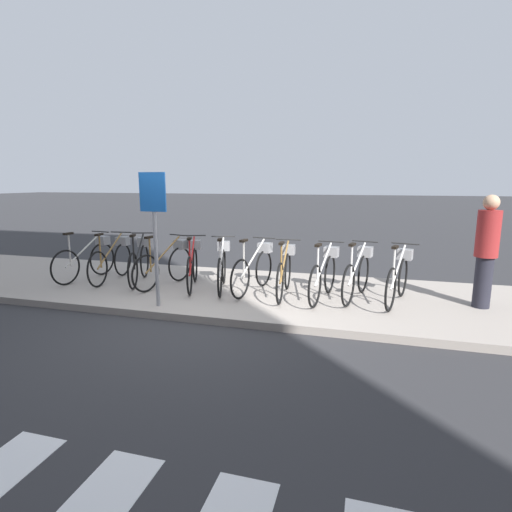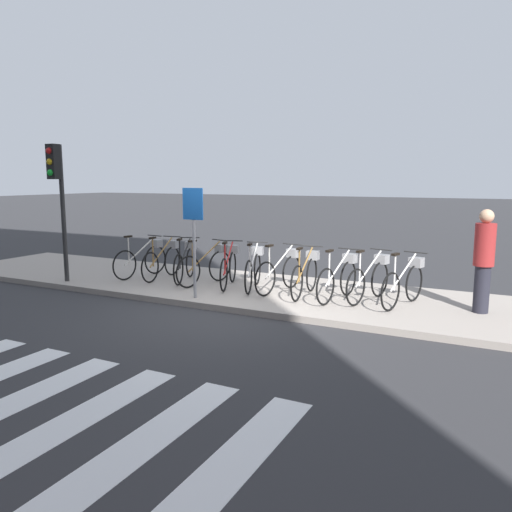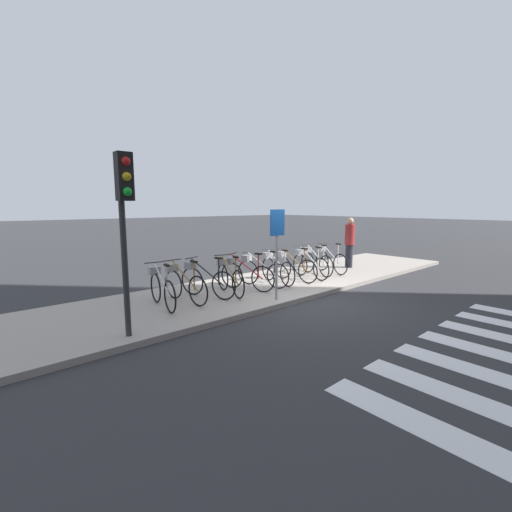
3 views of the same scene
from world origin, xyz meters
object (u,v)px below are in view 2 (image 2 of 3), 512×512
object	(u,v)px
parked_bicycle_0	(143,258)
parked_bicycle_5	(254,268)
parked_bicycle_8	(340,276)
parked_bicycle_10	(405,281)
parked_bicycle_3	(208,264)
parked_bicycle_9	(371,277)
pedestrian	(484,258)
sign_post	(193,224)
parked_bicycle_7	(306,273)
parked_bicycle_6	(282,270)
parked_bicycle_1	(164,259)
traffic_light	(57,183)
parked_bicycle_2	(186,261)
parked_bicycle_4	(229,266)

from	to	relation	value
parked_bicycle_0	parked_bicycle_5	size ratio (longest dim) A/B	1.03
parked_bicycle_8	parked_bicycle_10	world-z (taller)	same
parked_bicycle_3	parked_bicycle_9	size ratio (longest dim) A/B	1.00
pedestrian	sign_post	distance (m)	5.23
parked_bicycle_7	parked_bicycle_6	bearing A→B (deg)	169.47
parked_bicycle_1	traffic_light	bearing A→B (deg)	-142.03
parked_bicycle_6	parked_bicycle_7	xyz separation A→B (m)	(0.58, -0.11, 0.00)
parked_bicycle_2	parked_bicycle_4	xyz separation A→B (m)	(1.18, -0.08, 0.00)
parked_bicycle_2	parked_bicycle_9	size ratio (longest dim) A/B	0.98
parked_bicycle_7	traffic_light	xyz separation A→B (m)	(-5.36, -1.26, 1.75)
parked_bicycle_9	sign_post	distance (m)	3.53
parked_bicycle_8	sign_post	bearing A→B (deg)	-155.28
parked_bicycle_10	parked_bicycle_4	bearing A→B (deg)	-179.96
parked_bicycle_3	pedestrian	world-z (taller)	pedestrian
parked_bicycle_7	pedestrian	world-z (taller)	pedestrian
parked_bicycle_4	sign_post	bearing A→B (deg)	-92.04
parked_bicycle_0	parked_bicycle_4	xyz separation A→B (m)	(2.35, -0.01, 0.00)
parked_bicycle_9	parked_bicycle_7	bearing A→B (deg)	-172.83
parked_bicycle_4	sign_post	size ratio (longest dim) A/B	0.74
parked_bicycle_0	traffic_light	bearing A→B (deg)	-131.96
parked_bicycle_0	parked_bicycle_9	world-z (taller)	same
sign_post	parked_bicycle_5	bearing A→B (deg)	64.09
parked_bicycle_0	parked_bicycle_10	xyz separation A→B (m)	(6.06, -0.01, 0.00)
sign_post	parked_bicycle_6	bearing A→B (deg)	45.97
parked_bicycle_2	parked_bicycle_0	bearing A→B (deg)	-176.84
parked_bicycle_0	parked_bicycle_6	world-z (taller)	same
parked_bicycle_2	parked_bicycle_6	distance (m)	2.40
parked_bicycle_7	parked_bicycle_8	bearing A→B (deg)	-2.56
parked_bicycle_7	traffic_light	world-z (taller)	traffic_light
parked_bicycle_8	pedestrian	size ratio (longest dim) A/B	0.91
parked_bicycle_6	traffic_light	bearing A→B (deg)	-164.04
parked_bicycle_5	parked_bicycle_7	world-z (taller)	same
parked_bicycle_10	pedestrian	distance (m)	1.37
parked_bicycle_1	parked_bicycle_7	world-z (taller)	same
parked_bicycle_0	parked_bicycle_3	distance (m)	1.82
parked_bicycle_2	pedestrian	world-z (taller)	pedestrian
parked_bicycle_5	parked_bicycle_6	size ratio (longest dim) A/B	0.98
parked_bicycle_0	parked_bicycle_8	bearing A→B (deg)	-1.33
parked_bicycle_0	parked_bicycle_3	size ratio (longest dim) A/B	1.02
parked_bicycle_10	parked_bicycle_9	bearing A→B (deg)	172.73
parked_bicycle_3	sign_post	distance (m)	1.67
parked_bicycle_6	traffic_light	xyz separation A→B (m)	(-4.78, -1.37, 1.75)
parked_bicycle_1	sign_post	distance (m)	2.41
traffic_light	parked_bicycle_4	bearing A→B (deg)	20.49
parked_bicycle_4	parked_bicycle_9	distance (m)	3.05
parked_bicycle_3	parked_bicycle_10	bearing A→B (deg)	0.47
parked_bicycle_1	parked_bicycle_2	distance (m)	0.60
parked_bicycle_3	parked_bicycle_10	world-z (taller)	same
parked_bicycle_0	parked_bicycle_1	xyz separation A→B (m)	(0.56, 0.04, 0.00)
parked_bicycle_4	pedestrian	bearing A→B (deg)	0.88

